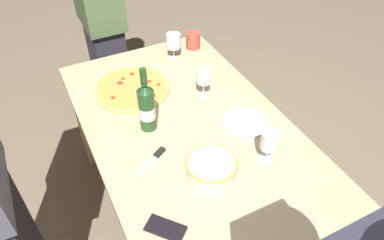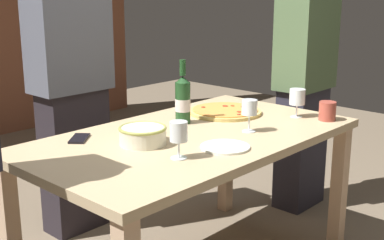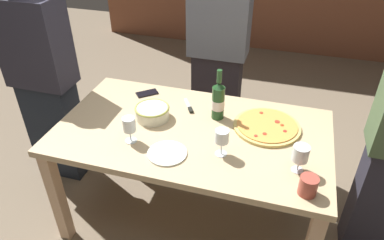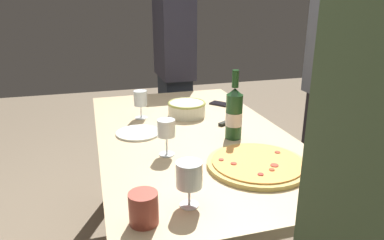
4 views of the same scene
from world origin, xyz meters
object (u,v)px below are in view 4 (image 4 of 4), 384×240
object	(u,v)px
pizza_knife	(228,122)
pizza	(257,164)
side_plate	(138,133)
dining_table	(192,150)
wine_glass_near_pizza	(140,99)
wine_bottle	(234,113)
person_guest_right	(174,74)
cup_amber	(144,208)
wine_glass_by_bottle	(189,177)
wine_glass_far_left	(166,130)
serving_bowl	(187,108)
cell_phone	(222,104)
person_host	(342,94)

from	to	relation	value
pizza_knife	pizza	bearing A→B (deg)	-8.73
pizza	side_plate	world-z (taller)	pizza
dining_table	wine_glass_near_pizza	size ratio (longest dim) A/B	10.37
wine_bottle	side_plate	distance (m)	0.47
wine_glass_near_pizza	person_guest_right	distance (m)	0.92
pizza	cup_amber	world-z (taller)	cup_amber
dining_table	wine_bottle	xyz separation A→B (m)	(0.11, 0.17, 0.22)
side_plate	wine_glass_by_bottle	bearing A→B (deg)	5.60
wine_glass_by_bottle	person_guest_right	bearing A→B (deg)	168.00
pizza	wine_bottle	size ratio (longest dim) A/B	1.22
pizza_knife	person_guest_right	distance (m)	1.05
wine_glass_near_pizza	pizza_knife	size ratio (longest dim) A/B	0.93
wine_glass_far_left	side_plate	size ratio (longest dim) A/B	0.73
wine_glass_near_pizza	wine_glass_far_left	bearing A→B (deg)	3.50
serving_bowl	person_guest_right	bearing A→B (deg)	171.04
wine_bottle	pizza_knife	xyz separation A→B (m)	(-0.20, 0.05, -0.12)
dining_table	wine_glass_far_left	bearing A→B (deg)	-38.91
serving_bowl	wine_glass_by_bottle	size ratio (longest dim) A/B	1.40
cell_phone	side_plate	bearing A→B (deg)	-9.35
serving_bowl	wine_glass_far_left	size ratio (longest dim) A/B	1.36
pizza	wine_glass_by_bottle	xyz separation A→B (m)	(0.19, -0.33, 0.09)
pizza	wine_glass_far_left	size ratio (longest dim) A/B	2.54
wine_glass_near_pizza	cell_phone	distance (m)	0.54
side_plate	cell_phone	distance (m)	0.67
serving_bowl	pizza	bearing A→B (deg)	7.96
wine_glass_by_bottle	cell_phone	size ratio (longest dim) A/B	1.05
person_guest_right	wine_glass_near_pizza	bearing A→B (deg)	-15.74
serving_bowl	person_host	world-z (taller)	person_host
side_plate	person_host	bearing A→B (deg)	89.48
cell_phone	wine_glass_far_left	bearing A→B (deg)	11.19
pizza	wine_glass_near_pizza	xyz separation A→B (m)	(-0.72, -0.35, 0.10)
serving_bowl	wine_bottle	world-z (taller)	wine_bottle
cup_amber	person_host	xyz separation A→B (m)	(-0.72, 1.23, 0.07)
wine_glass_near_pizza	wine_glass_far_left	xyz separation A→B (m)	(0.51, 0.03, 0.00)
wine_bottle	cell_phone	world-z (taller)	wine_bottle
wine_glass_near_pizza	wine_glass_far_left	distance (m)	0.51
pizza	person_host	world-z (taller)	person_host
dining_table	pizza	xyz separation A→B (m)	(0.42, 0.14, 0.10)
serving_bowl	person_host	size ratio (longest dim) A/B	0.12
dining_table	pizza_knife	xyz separation A→B (m)	(-0.08, 0.22, 0.10)
pizza	wine_glass_far_left	world-z (taller)	wine_glass_far_left
wine_glass_far_left	pizza_knife	distance (m)	0.50
pizza	cup_amber	distance (m)	0.54
dining_table	side_plate	size ratio (longest dim) A/B	7.45
person_host	cup_amber	bearing A→B (deg)	26.80
wine_glass_far_left	cell_phone	distance (m)	0.80
dining_table	wine_glass_far_left	size ratio (longest dim) A/B	10.27
side_plate	dining_table	bearing A→B (deg)	75.85
pizza	serving_bowl	distance (m)	0.70
serving_bowl	wine_bottle	distance (m)	0.41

